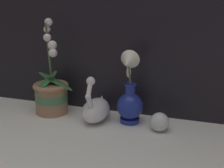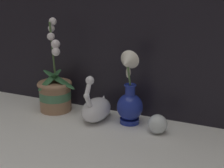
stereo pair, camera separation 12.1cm
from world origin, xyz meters
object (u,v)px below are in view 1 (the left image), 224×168
at_px(swan_figurine, 96,109).
at_px(glass_sphere, 160,122).
at_px(orchid_potted_plant, 51,93).
at_px(blue_vase, 130,98).

xyz_separation_m(swan_figurine, glass_sphere, (0.26, -0.01, -0.02)).
bearing_deg(orchid_potted_plant, swan_figurine, -6.36).
xyz_separation_m(swan_figurine, blue_vase, (0.13, 0.02, 0.05)).
xyz_separation_m(orchid_potted_plant, blue_vase, (0.35, -0.00, 0.01)).
height_order(orchid_potted_plant, blue_vase, orchid_potted_plant).
distance_m(swan_figurine, glass_sphere, 0.26).
height_order(swan_figurine, blue_vase, blue_vase).
relative_size(orchid_potted_plant, swan_figurine, 2.02).
bearing_deg(blue_vase, glass_sphere, -16.19).
distance_m(orchid_potted_plant, blue_vase, 0.35).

